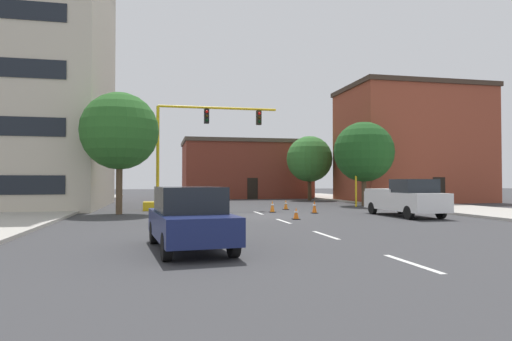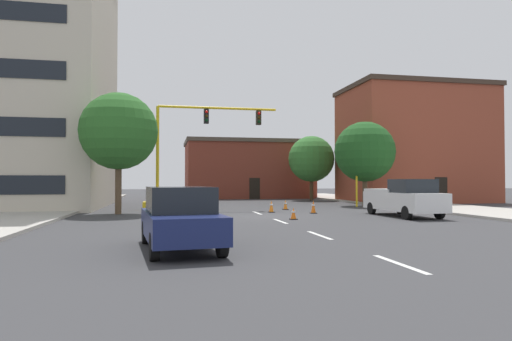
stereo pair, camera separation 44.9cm
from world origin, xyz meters
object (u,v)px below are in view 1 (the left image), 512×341
(traffic_light_pole_right, at_px, (356,159))
(traffic_cone_roadside_b, at_px, (272,206))
(pickup_truck_white, at_px, (405,198))
(traffic_cone_roadside_c, at_px, (296,214))
(tree_right_mid, at_px, (364,152))
(traffic_cone_roadside_d, at_px, (314,207))
(tree_right_far, at_px, (309,159))
(traffic_signal_gantry, at_px, (175,176))
(sedan_navy_near_left, at_px, (190,218))
(traffic_cone_roadside_a, at_px, (286,205))
(tree_left_near, at_px, (120,131))

(traffic_light_pole_right, distance_m, traffic_cone_roadside_b, 9.31)
(pickup_truck_white, bearing_deg, traffic_cone_roadside_c, -174.59)
(tree_right_mid, distance_m, traffic_cone_roadside_d, 9.79)
(tree_right_far, bearing_deg, traffic_cone_roadside_b, -116.44)
(traffic_signal_gantry, distance_m, sedan_navy_near_left, 17.06)
(traffic_signal_gantry, xyz_separation_m, traffic_light_pole_right, (13.18, 1.16, 1.30))
(sedan_navy_near_left, height_order, traffic_cone_roadside_c, sedan_navy_near_left)
(tree_right_far, relative_size, traffic_cone_roadside_a, 9.55)
(traffic_signal_gantry, bearing_deg, pickup_truck_white, -33.24)
(pickup_truck_white, xyz_separation_m, traffic_cone_roadside_d, (-3.98, 3.18, -0.60))
(traffic_signal_gantry, xyz_separation_m, traffic_cone_roadside_b, (5.68, -3.35, -1.86))
(pickup_truck_white, height_order, traffic_cone_roadside_c, pickup_truck_white)
(tree_right_far, bearing_deg, tree_right_mid, -84.92)
(tree_right_mid, bearing_deg, traffic_light_pole_right, -142.26)
(traffic_cone_roadside_d, bearing_deg, traffic_cone_roadside_b, 150.47)
(traffic_light_pole_right, relative_size, tree_left_near, 0.69)
(traffic_signal_gantry, relative_size, tree_left_near, 1.26)
(traffic_signal_gantry, distance_m, tree_right_mid, 14.43)
(tree_right_far, bearing_deg, traffic_cone_roadside_a, -115.17)
(tree_right_far, bearing_deg, traffic_cone_roadside_d, -108.01)
(traffic_signal_gantry, xyz_separation_m, traffic_cone_roadside_d, (7.90, -4.61, -1.85))
(tree_right_far, xyz_separation_m, traffic_cone_roadside_d, (-5.38, -16.57, -3.64))
(traffic_cone_roadside_c, bearing_deg, tree_right_mid, 50.26)
(tree_right_far, distance_m, sedan_navy_near_left, 32.08)
(tree_right_far, xyz_separation_m, tree_right_mid, (0.89, -10.03, 0.08))
(tree_right_far, bearing_deg, traffic_light_pole_right, -90.54)
(traffic_cone_roadside_a, xyz_separation_m, traffic_cone_roadside_d, (0.73, -3.55, 0.06))
(traffic_signal_gantry, height_order, traffic_cone_roadside_d, traffic_signal_gantry)
(tree_right_far, xyz_separation_m, sedan_navy_near_left, (-13.42, -28.96, -3.13))
(sedan_navy_near_left, height_order, traffic_cone_roadside_a, sedan_navy_near_left)
(tree_right_far, relative_size, traffic_cone_roadside_b, 8.46)
(pickup_truck_white, distance_m, traffic_cone_roadside_d, 5.13)
(tree_right_mid, bearing_deg, traffic_cone_roadside_a, -156.92)
(tree_right_mid, bearing_deg, tree_right_far, 95.08)
(tree_right_far, xyz_separation_m, traffic_cone_roadside_b, (-7.61, -15.30, -3.65))
(traffic_light_pole_right, xyz_separation_m, traffic_cone_roadside_a, (-6.01, -2.22, -3.21))
(traffic_cone_roadside_a, relative_size, traffic_cone_roadside_b, 0.89)
(traffic_light_pole_right, xyz_separation_m, tree_right_far, (0.10, 10.80, 0.49))
(traffic_signal_gantry, bearing_deg, traffic_cone_roadside_c, -56.21)
(sedan_navy_near_left, bearing_deg, tree_right_far, 65.13)
(traffic_light_pole_right, bearing_deg, traffic_cone_roadside_d, -132.49)
(traffic_cone_roadside_b, bearing_deg, sedan_navy_near_left, -113.06)
(tree_right_mid, xyz_separation_m, pickup_truck_white, (-2.30, -9.71, -3.12))
(tree_right_mid, xyz_separation_m, sedan_navy_near_left, (-14.31, -18.93, -3.21))
(pickup_truck_white, bearing_deg, tree_left_near, 162.27)
(tree_left_near, distance_m, tree_right_far, 22.26)
(traffic_cone_roadside_b, distance_m, traffic_cone_roadside_d, 2.56)
(traffic_cone_roadside_a, bearing_deg, traffic_light_pole_right, 20.23)
(traffic_cone_roadside_c, bearing_deg, tree_left_near, 148.45)
(traffic_light_pole_right, height_order, traffic_cone_roadside_a, traffic_light_pole_right)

